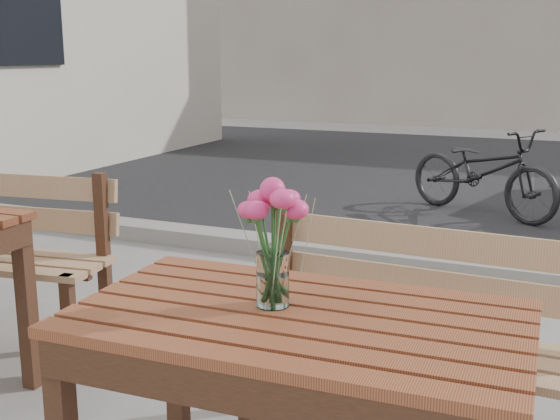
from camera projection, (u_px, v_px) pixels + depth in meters
name	position (u px, v px, depth m)	size (l,w,h in m)	color
street	(503.00, 210.00, 6.42)	(30.00, 8.12, 0.12)	black
main_table	(298.00, 356.00, 1.91)	(1.24, 0.75, 0.75)	#5C2918
main_bench	(438.00, 316.00, 2.47)	(1.41, 0.47, 0.87)	#A57655
main_vase	(273.00, 227.00, 1.89)	(0.20, 0.20, 0.36)	white
bicycle	(483.00, 171.00, 6.27)	(0.53, 1.53, 0.80)	black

